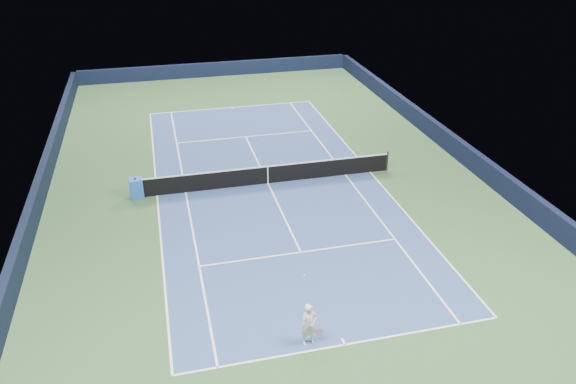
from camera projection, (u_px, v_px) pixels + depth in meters
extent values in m
plane|color=#2C4D2A|center=(268.00, 183.00, 28.28)|extent=(40.00, 40.00, 0.00)
cube|color=black|center=(216.00, 69.00, 45.06)|extent=(22.00, 0.35, 1.10)
cube|color=black|center=(463.00, 153.00, 30.32)|extent=(0.35, 40.00, 1.10)
cube|color=black|center=(37.00, 198.00, 25.73)|extent=(0.35, 40.00, 1.10)
cube|color=navy|center=(268.00, 183.00, 28.28)|extent=(10.97, 23.77, 0.01)
cube|color=white|center=(232.00, 107.00, 38.49)|extent=(10.97, 0.08, 0.00)
cube|color=white|center=(345.00, 345.00, 18.06)|extent=(10.97, 0.08, 0.00)
cube|color=white|center=(370.00, 172.00, 29.44)|extent=(0.08, 23.77, 0.00)
cube|color=white|center=(157.00, 195.00, 27.11)|extent=(0.08, 23.77, 0.00)
cube|color=white|center=(345.00, 175.00, 29.15)|extent=(0.08, 23.77, 0.00)
cube|color=white|center=(186.00, 192.00, 27.40)|extent=(0.08, 23.77, 0.00)
cube|color=white|center=(246.00, 137.00, 33.78)|extent=(8.23, 0.08, 0.00)
cube|color=white|center=(301.00, 252.00, 22.78)|extent=(8.23, 0.08, 0.00)
cube|color=white|center=(268.00, 183.00, 28.28)|extent=(0.08, 12.80, 0.00)
cube|color=white|center=(232.00, 108.00, 38.36)|extent=(0.08, 0.30, 0.00)
cube|color=white|center=(343.00, 342.00, 18.19)|extent=(0.08, 0.30, 0.00)
cylinder|color=black|center=(136.00, 188.00, 26.67)|extent=(0.10, 0.10, 1.07)
cylinder|color=black|center=(387.00, 161.00, 29.39)|extent=(0.10, 0.10, 1.07)
cube|color=black|center=(268.00, 175.00, 28.07)|extent=(12.80, 0.03, 0.91)
cube|color=white|center=(268.00, 166.00, 27.84)|extent=(12.80, 0.04, 0.06)
cube|color=white|center=(268.00, 175.00, 28.07)|extent=(0.05, 0.04, 0.91)
cube|color=blue|center=(136.00, 188.00, 26.71)|extent=(0.67, 0.62, 1.00)
cube|color=white|center=(143.00, 189.00, 26.80)|extent=(0.05, 0.45, 0.44)
imported|color=white|center=(309.00, 325.00, 17.80)|extent=(0.61, 0.46, 1.51)
cylinder|color=pink|center=(319.00, 325.00, 17.85)|extent=(0.03, 0.03, 0.25)
cylinder|color=black|center=(319.00, 331.00, 17.96)|extent=(0.25, 0.02, 0.25)
cylinder|color=pink|center=(319.00, 331.00, 17.96)|extent=(0.27, 0.02, 0.27)
sphere|color=#C4E330|center=(304.00, 276.00, 18.13)|extent=(0.07, 0.07, 0.07)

